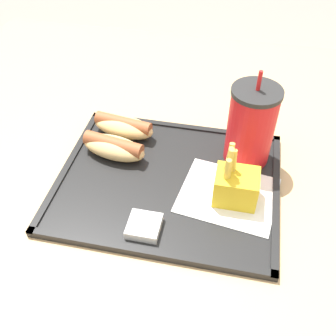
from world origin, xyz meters
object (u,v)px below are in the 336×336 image
at_px(fries_carton, 235,185).
at_px(hot_dog_far, 124,126).
at_px(soda_cup, 251,126).
at_px(hot_dog_near, 114,147).
at_px(sauce_cup_mayo, 144,226).

bearing_deg(fries_carton, hot_dog_far, 150.92).
height_order(soda_cup, fries_carton, soda_cup).
bearing_deg(fries_carton, hot_dog_near, 164.56).
xyz_separation_m(soda_cup, hot_dog_near, (-0.25, -0.05, -0.05)).
height_order(hot_dog_near, sauce_cup_mayo, hot_dog_near).
bearing_deg(hot_dog_near, soda_cup, 10.90).
distance_m(hot_dog_far, sauce_cup_mayo, 0.25).
relative_size(soda_cup, fries_carton, 1.64).
bearing_deg(fries_carton, soda_cup, 82.90).
relative_size(hot_dog_near, fries_carton, 1.19).
relative_size(hot_dog_far, hot_dog_near, 0.99).
distance_m(soda_cup, fries_carton, 0.12).
bearing_deg(sauce_cup_mayo, soda_cup, 54.46).
xyz_separation_m(hot_dog_far, fries_carton, (0.23, -0.13, 0.01)).
xyz_separation_m(hot_dog_near, sauce_cup_mayo, (0.10, -0.16, -0.01)).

